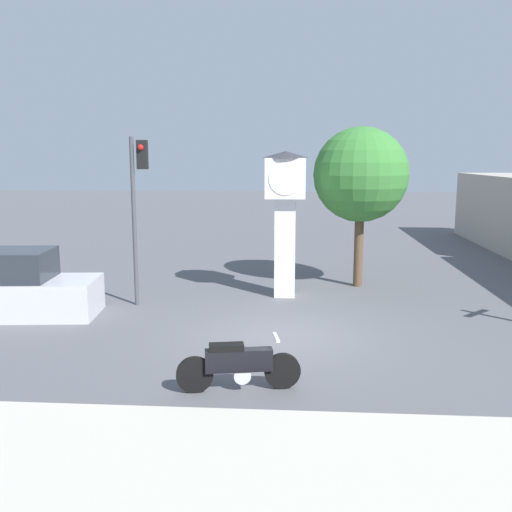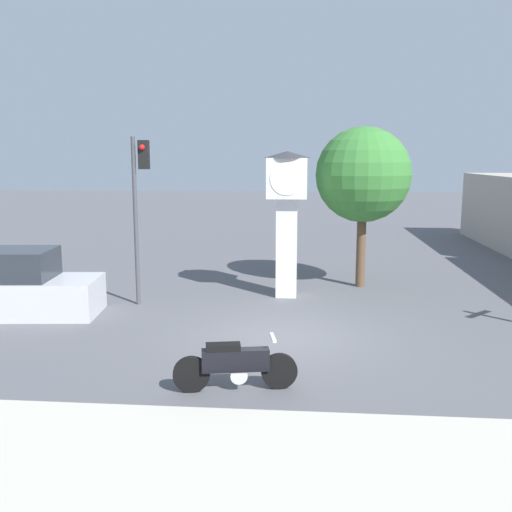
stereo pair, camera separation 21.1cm
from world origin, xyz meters
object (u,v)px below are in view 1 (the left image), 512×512
(traffic_light, at_px, (138,192))
(parked_car, at_px, (16,289))
(clock_tower, at_px, (285,201))
(street_tree, at_px, (361,175))
(motorcycle, at_px, (238,365))

(traffic_light, relative_size, parked_car, 1.10)
(clock_tower, xyz_separation_m, street_tree, (2.40, 1.55, 0.72))
(clock_tower, height_order, traffic_light, traffic_light)
(motorcycle, height_order, clock_tower, clock_tower)
(clock_tower, xyz_separation_m, traffic_light, (-4.13, -1.39, 0.33))
(traffic_light, bearing_deg, street_tree, 24.23)
(motorcycle, distance_m, parked_car, 7.96)
(traffic_light, height_order, street_tree, street_tree)
(motorcycle, bearing_deg, clock_tower, 74.06)
(parked_car, bearing_deg, clock_tower, 15.60)
(street_tree, bearing_deg, clock_tower, -147.17)
(motorcycle, distance_m, traffic_light, 7.43)
(street_tree, xyz_separation_m, parked_car, (-9.58, -4.32, -2.92))
(clock_tower, bearing_deg, motorcycle, -95.27)
(clock_tower, distance_m, traffic_light, 4.37)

